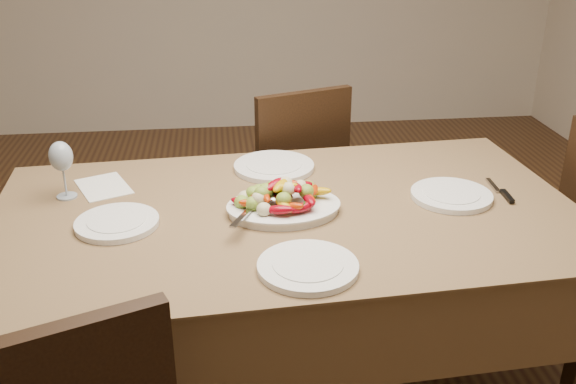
% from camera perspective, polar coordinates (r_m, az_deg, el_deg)
% --- Properties ---
extents(floor, '(6.00, 6.00, 0.00)m').
position_cam_1_polar(floor, '(2.51, -2.49, -16.49)').
color(floor, '#3F2613').
rests_on(floor, ground).
extents(dining_table, '(1.90, 1.15, 0.76)m').
position_cam_1_polar(dining_table, '(2.21, 0.00, -10.45)').
color(dining_table, brown).
rests_on(dining_table, ground).
extents(chair_far, '(0.54, 0.54, 0.95)m').
position_cam_1_polar(chair_far, '(2.91, -0.34, 0.80)').
color(chair_far, black).
rests_on(chair_far, ground).
extents(serving_platter, '(0.36, 0.28, 0.02)m').
position_cam_1_polar(serving_platter, '(2.00, -0.38, -1.53)').
color(serving_platter, white).
rests_on(serving_platter, dining_table).
extents(roasted_vegetables, '(0.29, 0.21, 0.09)m').
position_cam_1_polar(roasted_vegetables, '(1.97, -0.39, -0.04)').
color(roasted_vegetables, maroon).
rests_on(roasted_vegetables, serving_platter).
extents(serving_spoon, '(0.28, 0.16, 0.03)m').
position_cam_1_polar(serving_spoon, '(1.94, -2.09, -1.17)').
color(serving_spoon, '#9EA0A8').
rests_on(serving_spoon, serving_platter).
extents(plate_left, '(0.25, 0.25, 0.02)m').
position_cam_1_polar(plate_left, '(1.99, -14.95, -2.69)').
color(plate_left, white).
rests_on(plate_left, dining_table).
extents(plate_right, '(0.26, 0.26, 0.02)m').
position_cam_1_polar(plate_right, '(2.16, 14.31, -0.31)').
color(plate_right, white).
rests_on(plate_right, dining_table).
extents(plate_far, '(0.29, 0.29, 0.02)m').
position_cam_1_polar(plate_far, '(2.32, -1.26, 2.26)').
color(plate_far, white).
rests_on(plate_far, dining_table).
extents(plate_near, '(0.27, 0.27, 0.02)m').
position_cam_1_polar(plate_near, '(1.70, 1.77, -6.69)').
color(plate_near, white).
rests_on(plate_near, dining_table).
extents(wine_glass, '(0.08, 0.08, 0.20)m').
position_cam_1_polar(wine_glass, '(2.19, -19.39, 2.00)').
color(wine_glass, '#8C99A5').
rests_on(wine_glass, dining_table).
extents(menu_card, '(0.22, 0.25, 0.00)m').
position_cam_1_polar(menu_card, '(2.27, -16.07, 0.46)').
color(menu_card, silver).
rests_on(menu_card, dining_table).
extents(table_knife, '(0.03, 0.20, 0.01)m').
position_cam_1_polar(table_knife, '(2.25, 18.37, 0.02)').
color(table_knife, '#9EA0A8').
rests_on(table_knife, dining_table).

